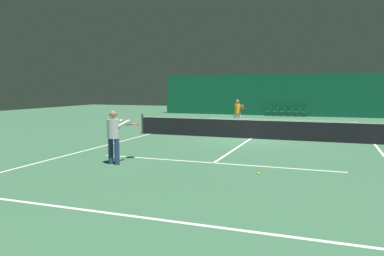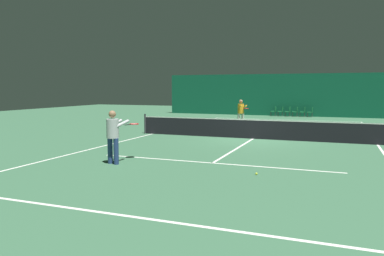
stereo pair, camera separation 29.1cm
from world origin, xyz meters
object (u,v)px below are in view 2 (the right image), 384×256
Objects in this scene: player_near at (114,133)px; tennis_ball at (256,174)px; courtside_chair_2 at (288,111)px; player_far at (241,111)px; courtside_chair_0 at (274,111)px; courtside_chair_1 at (281,111)px; courtside_chair_3 at (296,111)px; courtside_chair_5 at (311,111)px; courtside_chair_4 at (303,111)px; tennis_net at (253,128)px.

tennis_ball is at bearing -75.93° from player_near.
player_far is at bearing -10.32° from courtside_chair_2.
courtside_chair_0 is 0.62m from courtside_chair_1.
player_far is 2.07× the size of courtside_chair_3.
courtside_chair_1 is at bearing 96.09° from tennis_ball.
courtside_chair_0 is at bearing -90.00° from courtside_chair_5.
player_near reaches higher than courtside_chair_4.
courtside_chair_3 reaches higher than tennis_ball.
courtside_chair_1 is 2.49m from courtside_chair_5.
courtside_chair_5 is at bearing 1.33° from player_near.
courtside_chair_1 is at bearing -90.00° from courtside_chair_2.
player_near is 23.45m from courtside_chair_4.
courtside_chair_3 is 1.00× the size of courtside_chair_4.
courtside_chair_4 is at bearing 91.46° from tennis_ball.
tennis_net is at bearing 2.83° from courtside_chair_1.
courtside_chair_1 is 1.00× the size of courtside_chair_4.
courtside_chair_2 is (2.84, 23.08, -0.53)m from player_near.
tennis_net is 6.86× the size of player_near.
courtside_chair_4 is at bearing 90.00° from courtside_chair_2.
courtside_chair_0 is 23.19m from tennis_ball.
courtside_chair_0 and courtside_chair_2 have the same top height.
courtside_chair_3 is 12.73× the size of tennis_ball.
player_near is 2.08× the size of courtside_chair_4.
courtside_chair_3 is at bearing 88.20° from tennis_net.
courtside_chair_0 and courtside_chair_4 have the same top height.
courtside_chair_4 is at bearing 2.82° from player_near.
courtside_chair_0 is at bearing -90.00° from courtside_chair_3.
courtside_chair_1 is at bearing 140.87° from player_far.
tennis_net is at bearing -4.10° from courtside_chair_4.
player_near is 23.56m from courtside_chair_5.
courtside_chair_5 is (2.49, 0.00, 0.00)m from courtside_chair_1.
player_near reaches higher than courtside_chair_5.
tennis_net reaches higher than courtside_chair_1.
player_far reaches higher than courtside_chair_5.
player_far is 26.30× the size of tennis_ball.
courtside_chair_2 is (1.81, 9.95, -0.53)m from player_far.
courtside_chair_5 is 22.99m from tennis_ball.
courtside_chair_0 and courtside_chair_3 have the same top height.
courtside_chair_1 is 12.73× the size of tennis_ball.
tennis_ball is (1.83, -22.98, -0.45)m from courtside_chair_2.
courtside_chair_0 is 12.73× the size of tennis_ball.
courtside_chair_0 is at bearing -90.00° from courtside_chair_4.
courtside_chair_1 is 23.12m from tennis_ball.
player_near is 1.01× the size of player_far.
tennis_net is at bearing -1.80° from courtside_chair_3.
tennis_net is at bearing -6.40° from courtside_chair_5.
courtside_chair_4 is at bearing 130.61° from player_far.
courtside_chair_3 is at bearing -90.00° from courtside_chair_4.
player_far is at bearing -20.29° from courtside_chair_5.
courtside_chair_2 reaches higher than tennis_ball.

